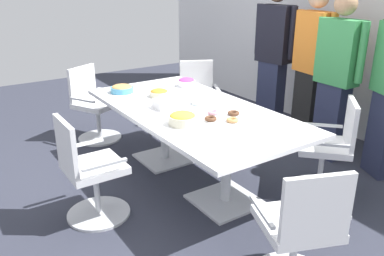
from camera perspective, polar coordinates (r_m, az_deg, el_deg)
ground_plane at (r=4.14m, az=0.00°, el=-7.20°), size 10.00×10.00×0.01m
back_wall at (r=5.39m, az=22.38°, el=13.63°), size 8.00×0.10×2.80m
conference_table at (r=3.88m, az=0.00°, el=1.03°), size 2.40×1.20×0.75m
office_chair_0 at (r=2.71m, az=15.13°, el=-14.54°), size 0.70×0.70×0.91m
office_chair_1 at (r=3.94m, az=18.97°, el=-3.26°), size 0.76×0.76×0.91m
office_chair_2 at (r=5.26m, az=0.85°, el=3.91°), size 0.72×0.72×0.91m
office_chair_3 at (r=5.12m, az=-13.82°, el=2.83°), size 0.73×0.73×0.91m
office_chair_4 at (r=3.43m, az=-14.53°, el=-6.45°), size 0.54×0.54×0.91m
person_standing_0 at (r=5.34m, az=11.55°, el=10.27°), size 0.62×0.28×1.88m
person_standing_1 at (r=4.96m, az=16.74°, el=8.71°), size 0.62×0.27×1.84m
person_standing_2 at (r=4.58m, az=19.93°, el=7.01°), size 0.61×0.23×1.80m
snack_bowl_chips_yellow at (r=3.42m, az=-1.36°, el=1.41°), size 0.24×0.24×0.11m
snack_bowl_candy_mix at (r=4.63m, az=-0.81°, el=6.59°), size 0.20×0.20×0.10m
snack_bowl_chips_orange at (r=4.23m, az=-4.74°, el=5.03°), size 0.20×0.20×0.08m
snack_bowl_cookies at (r=4.44m, az=-9.97°, el=5.58°), size 0.25×0.25×0.09m
donut_platter at (r=3.57m, az=4.39°, el=1.57°), size 0.37×0.37×0.04m
plate_stack at (r=3.98m, az=1.23°, el=3.74°), size 0.18×0.18×0.04m
napkin_pile at (r=3.85m, az=-4.00°, el=3.47°), size 0.18×0.18×0.09m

